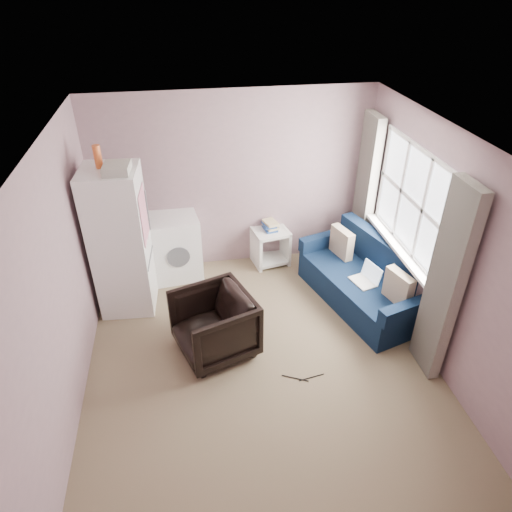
# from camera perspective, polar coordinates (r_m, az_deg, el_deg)

# --- Properties ---
(room) EXTENTS (3.84, 4.24, 2.54)m
(room) POSITION_cam_1_polar(r_m,az_deg,el_deg) (4.51, 0.88, -1.35)
(room) COLOR #7D6B51
(room) RESTS_ON ground
(armchair) EXTENTS (0.97, 1.00, 0.82)m
(armchair) POSITION_cam_1_polar(r_m,az_deg,el_deg) (5.15, -5.27, -8.24)
(armchair) COLOR black
(armchair) RESTS_ON ground
(fridge) EXTENTS (0.70, 0.68, 2.13)m
(fridge) POSITION_cam_1_polar(r_m,az_deg,el_deg) (5.75, -16.57, 1.77)
(fridge) COLOR white
(fridge) RESTS_ON ground
(washing_machine) EXTENTS (0.73, 0.73, 0.92)m
(washing_machine) POSITION_cam_1_polar(r_m,az_deg,el_deg) (6.46, -10.10, 1.49)
(washing_machine) COLOR white
(washing_machine) RESTS_ON ground
(side_table) EXTENTS (0.57, 0.57, 0.68)m
(side_table) POSITION_cam_1_polar(r_m,az_deg,el_deg) (6.71, 1.71, 1.66)
(side_table) COLOR white
(side_table) RESTS_ON ground
(sofa) EXTENTS (1.33, 2.01, 0.83)m
(sofa) POSITION_cam_1_polar(r_m,az_deg,el_deg) (6.09, 13.53, -3.11)
(sofa) COLOR #0C1E3A
(sofa) RESTS_ON ground
(window_dressing) EXTENTS (0.17, 2.62, 2.18)m
(window_dressing) POSITION_cam_1_polar(r_m,az_deg,el_deg) (5.67, 17.40, 3.03)
(window_dressing) COLOR white
(window_dressing) RESTS_ON ground
(floor_cables) EXTENTS (0.46, 0.14, 0.01)m
(floor_cables) POSITION_cam_1_polar(r_m,az_deg,el_deg) (5.12, 5.94, -14.90)
(floor_cables) COLOR black
(floor_cables) RESTS_ON ground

